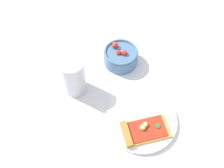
# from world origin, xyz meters

# --- Properties ---
(ground_plane) EXTENTS (2.40, 2.40, 0.00)m
(ground_plane) POSITION_xyz_m (0.00, 0.00, 0.00)
(ground_plane) COLOR silver
(ground_plane) RESTS_ON ground
(plate) EXTENTS (0.22, 0.22, 0.01)m
(plate) POSITION_xyz_m (0.04, -0.02, 0.01)
(plate) COLOR white
(plate) RESTS_ON ground_plane
(pizza_slice_main) EXTENTS (0.12, 0.16, 0.02)m
(pizza_slice_main) POSITION_xyz_m (0.08, -0.02, 0.02)
(pizza_slice_main) COLOR gold
(pizza_slice_main) RESTS_ON plate
(salad_bowl) EXTENTS (0.12, 0.12, 0.07)m
(salad_bowl) POSITION_xyz_m (-0.19, -0.11, 0.03)
(salad_bowl) COLOR #4C7299
(salad_bowl) RESTS_ON ground_plane
(soda_glass) EXTENTS (0.08, 0.08, 0.14)m
(soda_glass) POSITION_xyz_m (-0.06, -0.25, 0.07)
(soda_glass) COLOR silver
(soda_glass) RESTS_ON ground_plane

